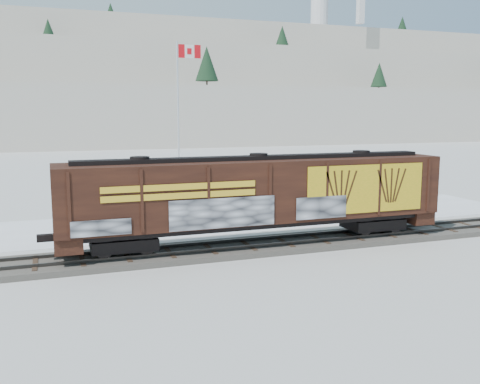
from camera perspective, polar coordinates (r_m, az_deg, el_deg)
name	(u,v)px	position (r m, az deg, el deg)	size (l,w,h in m)	color
ground	(283,246)	(27.89, 4.60, -5.81)	(500.00, 500.00, 0.00)	white
rail_track	(283,244)	(27.86, 4.61, -5.52)	(50.00, 3.40, 0.43)	#59544C
parking_strip	(236,219)	(34.69, -0.48, -2.91)	(40.00, 8.00, 0.03)	white
hillside	(87,86)	(164.96, -16.03, 10.81)	(360.00, 110.00, 93.00)	white
hopper_railcar	(259,193)	(26.79, 1.99, -0.14)	(19.60, 3.06, 4.33)	black
flagpole	(180,143)	(41.66, -6.42, 5.23)	(2.30, 0.90, 12.15)	silver
car_silver	(197,214)	(32.58, -4.66, -2.38)	(1.69, 4.19, 1.43)	#ABAFB3
car_white	(264,202)	(36.04, 2.58, -1.10)	(1.78, 5.12, 1.69)	silver
car_dark	(383,202)	(38.87, 15.06, -1.03)	(1.71, 4.20, 1.22)	#202328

